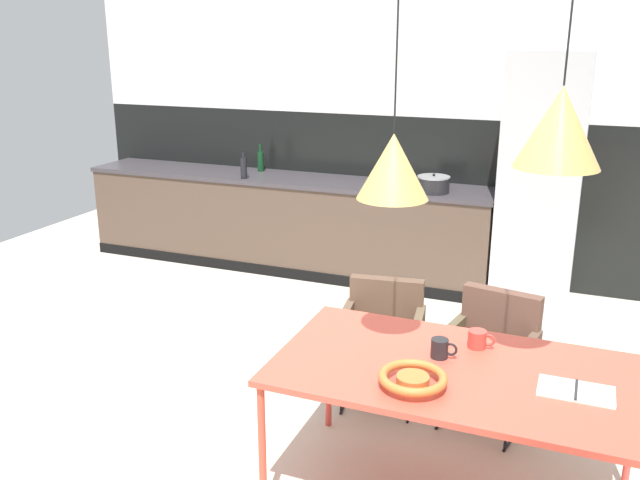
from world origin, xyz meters
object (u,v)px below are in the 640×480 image
at_px(fruit_bowl, 413,379).
at_px(mug_dark_espresso, 440,348).
at_px(armchair_head_of_table, 383,324).
at_px(mug_glass_clear, 478,339).
at_px(armchair_far_side, 492,342).
at_px(pendant_lamp_over_table_far, 560,127).
at_px(cooking_pot, 433,184).
at_px(dining_table, 457,376).
at_px(pendant_lamp_over_table_near, 393,166).
at_px(bottle_spice_small, 244,167).
at_px(bottle_oil_tall, 261,161).
at_px(open_book, 576,391).
at_px(refrigerator_column, 540,181).

distance_m(fruit_bowl, mug_dark_espresso, 0.33).
distance_m(armchair_head_of_table, mug_glass_clear, 0.93).
relative_size(armchair_head_of_table, mug_glass_clear, 5.69).
distance_m(armchair_far_side, pendant_lamp_over_table_far, 1.61).
relative_size(cooking_pot, pendant_lamp_over_table_far, 0.23).
bearing_deg(armchair_head_of_table, dining_table, 117.34).
height_order(dining_table, armchair_far_side, armchair_far_side).
bearing_deg(pendant_lamp_over_table_far, pendant_lamp_over_table_near, 179.55).
height_order(armchair_head_of_table, bottle_spice_small, bottle_spice_small).
bearing_deg(pendant_lamp_over_table_near, bottle_oil_tall, 125.70).
relative_size(armchair_head_of_table, bottle_spice_small, 2.97).
bearing_deg(open_book, dining_table, 176.74).
distance_m(armchair_head_of_table, cooking_pot, 1.98).
relative_size(dining_table, mug_dark_espresso, 13.22).
height_order(mug_dark_espresso, pendant_lamp_over_table_far, pendant_lamp_over_table_far).
bearing_deg(mug_glass_clear, open_book, -31.18).
relative_size(armchair_far_side, fruit_bowl, 2.58).
bearing_deg(bottle_oil_tall, open_book, -45.41).
bearing_deg(pendant_lamp_over_table_near, mug_dark_espresso, 19.05).
relative_size(dining_table, bottle_spice_small, 6.67).
bearing_deg(armchair_head_of_table, armchair_far_side, 170.94).
height_order(armchair_far_side, pendant_lamp_over_table_near, pendant_lamp_over_table_near).
height_order(dining_table, cooking_pot, cooking_pot).
height_order(refrigerator_column, mug_dark_espresso, refrigerator_column).
bearing_deg(dining_table, bottle_spice_small, 133.23).
height_order(open_book, pendant_lamp_over_table_far, pendant_lamp_over_table_far).
height_order(armchair_far_side, mug_dark_espresso, mug_dark_espresso).
bearing_deg(dining_table, pendant_lamp_over_table_far, -1.55).
distance_m(refrigerator_column, bottle_oil_tall, 2.64).
height_order(refrigerator_column, pendant_lamp_over_table_near, pendant_lamp_over_table_near).
xyz_separation_m(bottle_oil_tall, pendant_lamp_over_table_near, (2.20, -3.06, 0.64)).
relative_size(armchair_head_of_table, pendant_lamp_over_table_near, 0.53).
bearing_deg(mug_glass_clear, pendant_lamp_over_table_near, -146.28).
height_order(armchair_far_side, bottle_spice_small, bottle_spice_small).
bearing_deg(armchair_far_side, dining_table, 97.63).
xyz_separation_m(dining_table, open_book, (0.51, -0.03, 0.05)).
bearing_deg(pendant_lamp_over_table_near, armchair_head_of_table, 107.64).
relative_size(cooking_pot, pendant_lamp_over_table_near, 0.20).
bearing_deg(mug_dark_espresso, pendant_lamp_over_table_near, -160.95).
bearing_deg(mug_glass_clear, dining_table, -100.73).
xyz_separation_m(armchair_head_of_table, bottle_oil_tall, (-1.93, 2.20, 0.51)).
bearing_deg(bottle_oil_tall, dining_table, -50.36).
xyz_separation_m(fruit_bowl, mug_dark_espresso, (0.05, 0.33, 0.00)).
xyz_separation_m(dining_table, armchair_head_of_table, (-0.61, 0.85, -0.19)).
bearing_deg(dining_table, open_book, -3.26).
bearing_deg(fruit_bowl, dining_table, 59.23).
xyz_separation_m(armchair_far_side, pendant_lamp_over_table_near, (-0.39, -0.84, 1.14)).
distance_m(refrigerator_column, pendant_lamp_over_table_near, 2.99).
height_order(armchair_head_of_table, pendant_lamp_over_table_near, pendant_lamp_over_table_near).
relative_size(fruit_bowl, cooking_pot, 1.08).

